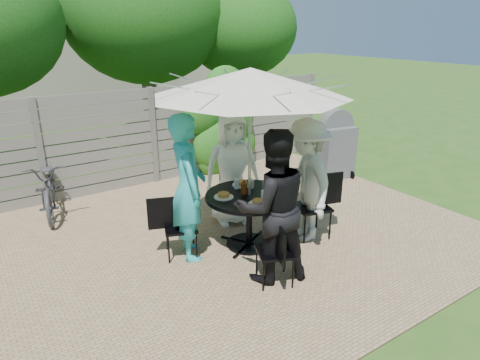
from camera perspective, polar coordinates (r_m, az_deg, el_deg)
backyard_envelope at (r=15.12m, az=-22.96°, el=17.39°), size 60.00×60.00×5.00m
patio_table at (r=5.85m, az=1.25°, el=-4.07°), size 1.47×1.47×0.78m
umbrella at (r=5.38m, az=1.39°, el=12.88°), size 3.13×3.13×2.44m
chair_back at (r=6.80m, az=-1.36°, el=-2.90°), size 0.52×0.71×0.93m
person_back at (r=6.47m, az=-1.06°, el=1.52°), size 0.98×0.78×1.75m
chair_left at (r=5.77m, az=-7.99°, el=-7.76°), size 0.66×0.54×0.87m
person_left at (r=5.50m, az=-6.96°, el=-1.05°), size 0.64×0.81×1.94m
chair_front at (r=5.18m, az=4.64°, el=-11.15°), size 0.54×0.65×0.85m
person_front at (r=4.98m, az=4.31°, el=-3.67°), size 1.07×0.94×1.87m
chair_right at (r=6.30m, az=9.62°, el=-5.06°), size 0.73×0.57×0.96m
person_right at (r=6.02m, az=8.78°, el=-0.13°), size 0.95×1.28×1.76m
plate_back at (r=6.07m, az=0.19°, el=-0.50°), size 0.26×0.26×0.06m
plate_left at (r=5.65m, az=-2.20°, el=-2.11°), size 0.26×0.26×0.06m
plate_front at (r=5.43m, az=2.47°, el=-3.06°), size 0.26×0.26×0.06m
plate_right at (r=5.87m, az=4.60°, el=-1.31°), size 0.26×0.26×0.06m
glass_back at (r=5.93m, az=-0.49°, el=-0.52°), size 0.07×0.07×0.14m
glass_front at (r=5.54m, az=3.15°, el=-2.10°), size 0.07×0.07×0.14m
glass_right at (r=5.91m, az=3.34°, el=-0.65°), size 0.07×0.07×0.14m
syrup_jug at (r=5.75m, az=0.54°, el=-1.08°), size 0.09×0.09×0.16m
coffee_cup at (r=5.96m, az=1.51°, el=-0.53°), size 0.08×0.08×0.12m
bicycle at (r=7.60m, az=-23.98°, el=-0.70°), size 0.99×1.86×0.93m
bbq_grill at (r=8.74m, az=12.53°, el=4.35°), size 0.75×0.62×1.39m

